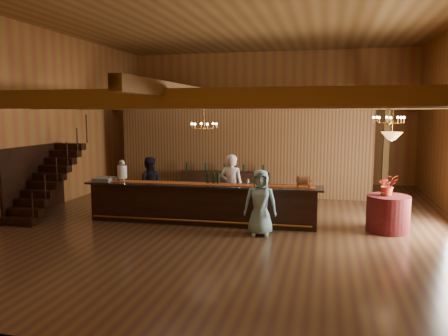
% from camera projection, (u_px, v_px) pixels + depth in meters
% --- Properties ---
extents(floor, '(14.00, 14.00, 0.00)m').
position_uv_depth(floor, '(235.00, 219.00, 12.27)').
color(floor, brown).
rests_on(floor, ground).
extents(ceiling, '(14.00, 14.00, 0.00)m').
position_uv_depth(ceiling, '(236.00, 16.00, 11.57)').
color(ceiling, olive).
rests_on(ceiling, wall_back).
extents(wall_back, '(12.00, 0.10, 5.50)m').
position_uv_depth(wall_back, '(269.00, 117.00, 18.68)').
color(wall_back, olive).
rests_on(wall_back, floor).
extents(wall_front, '(12.00, 0.10, 5.50)m').
position_uv_depth(wall_front, '(115.00, 133.00, 5.16)').
color(wall_front, olive).
rests_on(wall_front, floor).
extents(wall_left, '(0.10, 14.00, 5.50)m').
position_uv_depth(wall_left, '(43.00, 120.00, 13.28)').
color(wall_left, olive).
rests_on(wall_left, floor).
extents(beam_grid, '(11.90, 13.90, 0.39)m').
position_uv_depth(beam_grid, '(239.00, 103.00, 12.35)').
color(beam_grid, brown).
rests_on(beam_grid, wall_left).
extents(support_posts, '(9.20, 10.20, 3.20)m').
position_uv_depth(support_posts, '(231.00, 164.00, 11.59)').
color(support_posts, brown).
rests_on(support_posts, floor).
extents(partition_wall, '(9.00, 0.18, 3.10)m').
position_uv_depth(partition_wall, '(241.00, 152.00, 15.57)').
color(partition_wall, brown).
rests_on(partition_wall, floor).
extents(staircase, '(1.00, 2.80, 2.00)m').
position_uv_depth(staircase, '(46.00, 181.00, 12.67)').
color(staircase, black).
rests_on(staircase, floor).
extents(backroom_boxes, '(4.10, 0.60, 1.10)m').
position_uv_depth(backroom_boxes, '(256.00, 173.00, 17.58)').
color(backroom_boxes, black).
rests_on(backroom_boxes, floor).
extents(tasting_bar, '(6.43, 1.03, 1.08)m').
position_uv_depth(tasting_bar, '(202.00, 203.00, 11.75)').
color(tasting_bar, black).
rests_on(tasting_bar, floor).
extents(beverage_dispenser, '(0.26, 0.26, 0.60)m').
position_uv_depth(beverage_dispenser, '(122.00, 171.00, 12.14)').
color(beverage_dispenser, silver).
rests_on(beverage_dispenser, tasting_bar).
extents(glass_rack_tray, '(0.50, 0.50, 0.10)m').
position_uv_depth(glass_rack_tray, '(104.00, 179.00, 12.17)').
color(glass_rack_tray, gray).
rests_on(glass_rack_tray, tasting_bar).
extents(raffle_drum, '(0.34, 0.24, 0.30)m').
position_uv_depth(raffle_drum, '(304.00, 181.00, 11.08)').
color(raffle_drum, brown).
rests_on(raffle_drum, tasting_bar).
extents(bar_bottle_0, '(0.07, 0.07, 0.30)m').
position_uv_depth(bar_bottle_0, '(208.00, 178.00, 11.75)').
color(bar_bottle_0, black).
rests_on(bar_bottle_0, tasting_bar).
extents(bar_bottle_1, '(0.07, 0.07, 0.30)m').
position_uv_depth(bar_bottle_1, '(213.00, 178.00, 11.72)').
color(bar_bottle_1, black).
rests_on(bar_bottle_1, tasting_bar).
extents(bar_bottle_2, '(0.07, 0.07, 0.30)m').
position_uv_depth(bar_bottle_2, '(218.00, 178.00, 11.70)').
color(bar_bottle_2, black).
rests_on(bar_bottle_2, tasting_bar).
extents(backbar_shelf, '(3.20, 1.00, 0.89)m').
position_uv_depth(backbar_shelf, '(224.00, 184.00, 15.45)').
color(backbar_shelf, black).
rests_on(backbar_shelf, floor).
extents(round_table, '(1.06, 1.06, 0.91)m').
position_uv_depth(round_table, '(388.00, 214.00, 10.93)').
color(round_table, maroon).
rests_on(round_table, floor).
extents(chandelier_left, '(0.80, 0.80, 0.78)m').
position_uv_depth(chandelier_left, '(204.00, 126.00, 13.07)').
color(chandelier_left, '#A06827').
rests_on(chandelier_left, beam_grid).
extents(chandelier_right, '(0.80, 0.80, 0.57)m').
position_uv_depth(chandelier_right, '(389.00, 120.00, 11.68)').
color(chandelier_right, '#A06827').
rests_on(chandelier_right, beam_grid).
extents(pendant_lamp, '(0.52, 0.52, 0.90)m').
position_uv_depth(pendant_lamp, '(392.00, 136.00, 10.68)').
color(pendant_lamp, '#A06827').
rests_on(pendant_lamp, beam_grid).
extents(bartender, '(0.68, 0.46, 1.83)m').
position_uv_depth(bartender, '(231.00, 187.00, 12.15)').
color(bartender, white).
rests_on(bartender, floor).
extents(staff_second, '(0.97, 0.86, 1.67)m').
position_uv_depth(staff_second, '(149.00, 185.00, 12.95)').
color(staff_second, black).
rests_on(staff_second, floor).
extents(guest, '(0.83, 0.58, 1.61)m').
position_uv_depth(guest, '(260.00, 203.00, 10.55)').
color(guest, '#81B8C5').
rests_on(guest, floor).
extents(floor_plant, '(0.76, 0.69, 1.15)m').
position_uv_depth(floor_plant, '(331.00, 182.00, 15.15)').
color(floor_plant, '#2E622A').
rests_on(floor_plant, floor).
extents(table_flowers, '(0.53, 0.48, 0.53)m').
position_uv_depth(table_flowers, '(388.00, 185.00, 10.86)').
color(table_flowers, red).
rests_on(table_flowers, round_table).
extents(table_vase, '(0.14, 0.14, 0.27)m').
position_uv_depth(table_vase, '(384.00, 190.00, 10.85)').
color(table_vase, '#A06827').
rests_on(table_vase, round_table).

